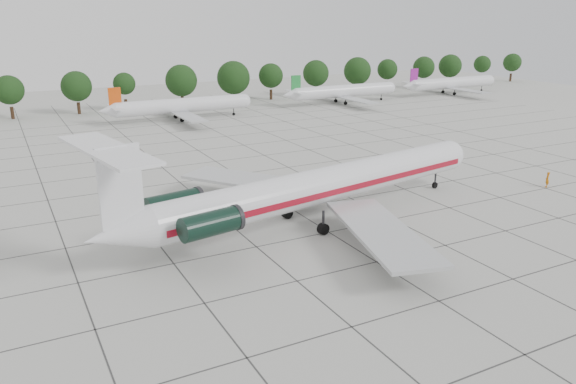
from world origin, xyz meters
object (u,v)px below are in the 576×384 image
main_airliner (310,188)px  bg_airliner_e (452,83)px  ground_crew (547,180)px  bg_airliner_d (344,91)px  bg_airliner_c (182,106)px

main_airliner → bg_airliner_e: (83.70, 68.46, -1.05)m
ground_crew → bg_airliner_d: bg_airliner_d is taller
main_airliner → bg_airliner_e: bearing=28.9°
bg_airliner_d → bg_airliner_e: bearing=0.7°
bg_airliner_d → main_airliner: bearing=-125.5°
bg_airliner_c → bg_airliner_e: bearing=2.9°
main_airliner → bg_airliner_e: main_airliner is taller
ground_crew → bg_airliner_d: 72.23m
main_airliner → bg_airliner_d: (48.49, 68.03, -1.05)m
main_airliner → bg_airliner_c: 64.97m
bg_airliner_d → bg_airliner_e: size_ratio=1.00×
ground_crew → bg_airliner_c: 72.15m
bg_airliner_c → bg_airliner_e: (76.95, 3.84, 0.00)m
main_airliner → bg_airliner_c: main_airliner is taller
main_airliner → ground_crew: 33.33m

